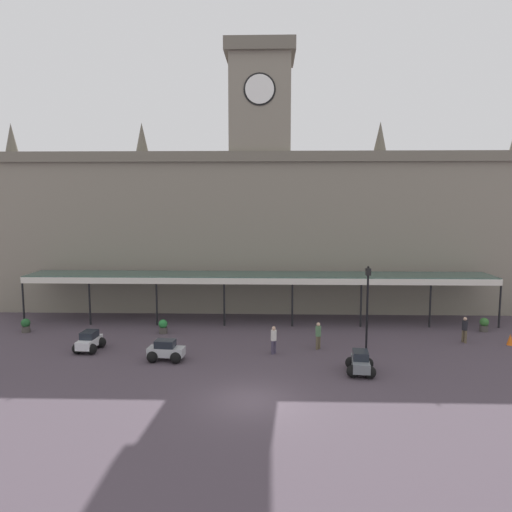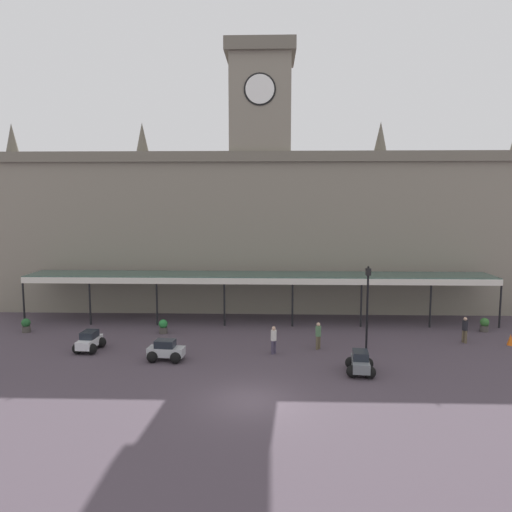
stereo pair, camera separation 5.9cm
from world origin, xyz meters
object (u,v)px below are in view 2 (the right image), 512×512
object	(u,v)px
car_grey_sedan	(360,364)
pedestrian_crossing_forecourt	(465,329)
pedestrian_near_entrance	(318,335)
planter_forecourt_centre	(163,326)
victorian_lamppost	(368,298)
traffic_cone	(510,340)
pedestrian_beside_cars	(274,339)
planter_by_canopy	(26,325)
planter_near_kerb	(484,325)
car_white_sedan	(89,342)
car_silver_sedan	(166,352)

from	to	relation	value
car_grey_sedan	pedestrian_crossing_forecourt	size ratio (longest dim) A/B	1.28
pedestrian_near_entrance	planter_forecourt_centre	world-z (taller)	pedestrian_near_entrance
victorian_lamppost	traffic_cone	size ratio (longest dim) A/B	7.23
pedestrian_beside_cars	traffic_cone	bearing A→B (deg)	8.35
pedestrian_near_entrance	planter_by_canopy	distance (m)	20.07
victorian_lamppost	planter_near_kerb	xyz separation A→B (m)	(8.95, 4.21, -2.69)
car_grey_sedan	planter_forecourt_centre	bearing A→B (deg)	148.77
car_white_sedan	pedestrian_beside_cars	world-z (taller)	pedestrian_beside_cars
traffic_cone	victorian_lamppost	bearing A→B (deg)	-173.49
pedestrian_beside_cars	victorian_lamppost	size ratio (longest dim) A/B	0.32
car_grey_sedan	pedestrian_crossing_forecourt	world-z (taller)	pedestrian_crossing_forecourt
pedestrian_beside_cars	planter_forecourt_centre	xyz separation A→B (m)	(-7.54, 4.22, -0.42)
pedestrian_crossing_forecourt	victorian_lamppost	world-z (taller)	victorian_lamppost
pedestrian_crossing_forecourt	traffic_cone	distance (m)	2.78
traffic_cone	planter_near_kerb	distance (m)	3.18
planter_by_canopy	car_silver_sedan	bearing A→B (deg)	-27.03
traffic_cone	planter_near_kerb	size ratio (longest dim) A/B	0.74
planter_near_kerb	planter_forecourt_centre	xyz separation A→B (m)	(-22.19, -1.13, 0.00)
victorian_lamppost	planter_forecourt_centre	size ratio (longest dim) A/B	5.35
car_silver_sedan	traffic_cone	xyz separation A→B (m)	(21.05, 3.56, -0.15)
car_silver_sedan	planter_by_canopy	distance (m)	12.28
car_silver_sedan	pedestrian_near_entrance	size ratio (longest dim) A/B	1.27
planter_forecourt_centre	victorian_lamppost	bearing A→B (deg)	-13.13
car_grey_sedan	planter_near_kerb	world-z (taller)	car_grey_sedan
pedestrian_beside_cars	planter_near_kerb	xyz separation A→B (m)	(14.65, 5.35, -0.42)
pedestrian_near_entrance	planter_near_kerb	distance (m)	12.69
car_grey_sedan	pedestrian_beside_cars	bearing A→B (deg)	145.69
traffic_cone	planter_forecourt_centre	world-z (taller)	planter_forecourt_centre
car_white_sedan	car_silver_sedan	distance (m)	5.32
pedestrian_beside_cars	victorian_lamppost	world-z (taller)	victorian_lamppost
traffic_cone	planter_near_kerb	bearing A→B (deg)	94.79
victorian_lamppost	pedestrian_beside_cars	bearing A→B (deg)	-168.71
pedestrian_crossing_forecourt	victorian_lamppost	distance (m)	7.07
car_white_sedan	pedestrian_near_entrance	bearing A→B (deg)	2.84
traffic_cone	planter_near_kerb	world-z (taller)	planter_near_kerb
planter_forecourt_centre	planter_by_canopy	bearing A→B (deg)	-179.92
car_white_sedan	pedestrian_crossing_forecourt	xyz separation A→B (m)	(23.41, 2.32, 0.41)
pedestrian_near_entrance	planter_forecourt_centre	distance (m)	10.77
car_white_sedan	car_grey_sedan	bearing A→B (deg)	-12.24
pedestrian_beside_cars	victorian_lamppost	distance (m)	6.23
traffic_cone	planter_by_canopy	bearing A→B (deg)	176.38
planter_by_canopy	planter_near_kerb	size ratio (longest dim) A/B	1.00
traffic_cone	pedestrian_beside_cars	bearing A→B (deg)	-171.65
car_silver_sedan	pedestrian_crossing_forecourt	bearing A→B (deg)	12.29
car_white_sedan	planter_by_canopy	distance (m)	7.07
car_white_sedan	planter_forecourt_centre	size ratio (longest dim) A/B	2.19
pedestrian_crossing_forecourt	pedestrian_beside_cars	world-z (taller)	same
car_grey_sedan	pedestrian_near_entrance	bearing A→B (deg)	113.92
pedestrian_crossing_forecourt	pedestrian_near_entrance	world-z (taller)	same
planter_forecourt_centre	car_grey_sedan	bearing A→B (deg)	-31.23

